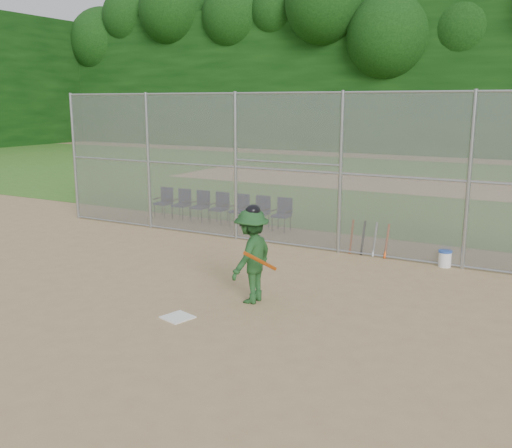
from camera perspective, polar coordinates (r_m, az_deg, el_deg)
The scene contains 16 objects.
ground at distance 10.77m, azimuth -6.47°, elevation -8.19°, with size 100.00×100.00×0.00m, color tan.
grass_strip at distance 27.13m, azimuth 15.97°, elevation 3.77°, with size 100.00×100.00×0.00m, color #386B20.
dirt_patch_far at distance 27.13m, azimuth 15.97°, elevation 3.77°, with size 24.00×24.00×0.00m, color tan.
backstop_fence at distance 14.57m, azimuth 4.75°, elevation 5.54°, with size 16.09×0.09×4.00m.
treeline at distance 28.89m, azimuth 17.55°, elevation 15.10°, with size 81.00×60.00×11.00m.
home_plate at distance 10.27m, azimuth -7.84°, elevation -9.22°, with size 0.47×0.47×0.02m, color white.
batter_at_plate at distance 10.70m, azimuth -0.44°, elevation -3.15°, with size 0.91×1.36×1.88m.
water_cooler at distance 13.85m, azimuth 18.36°, elevation -3.29°, with size 0.30×0.30×0.39m.
spare_bats at distance 14.35m, azimuth 11.23°, elevation -1.46°, with size 0.96×0.34×0.84m.
chair_0 at distance 19.02m, azimuth -9.28°, elevation 2.13°, with size 0.54×0.52×0.96m, color #10163C, non-canonical shape.
chair_1 at distance 18.59m, azimuth -7.52°, elevation 1.96°, with size 0.54×0.52×0.96m, color #10163C, non-canonical shape.
chair_2 at distance 18.18m, azimuth -5.67°, elevation 1.77°, with size 0.54×0.52×0.96m, color #10163C, non-canonical shape.
chair_3 at distance 17.78m, azimuth -3.75°, elevation 1.57°, with size 0.54×0.52×0.96m, color #10163C, non-canonical shape.
chair_4 at distance 17.41m, azimuth -1.73°, elevation 1.37°, with size 0.54×0.52×0.96m, color #10163C, non-canonical shape.
chair_5 at distance 17.06m, azimuth 0.37°, elevation 1.15°, with size 0.54×0.52×0.96m, color #10163C, non-canonical shape.
chair_6 at distance 16.74m, azimuth 2.55°, elevation 0.92°, with size 0.54×0.52×0.96m, color #10163C, non-canonical shape.
Camera 1 is at (5.88, -8.23, 3.72)m, focal length 40.00 mm.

